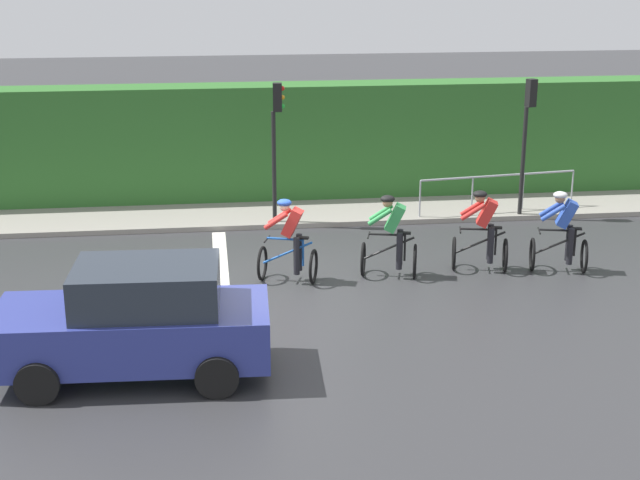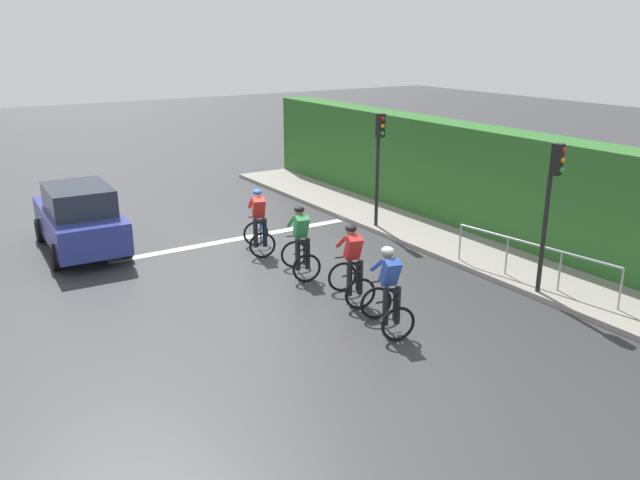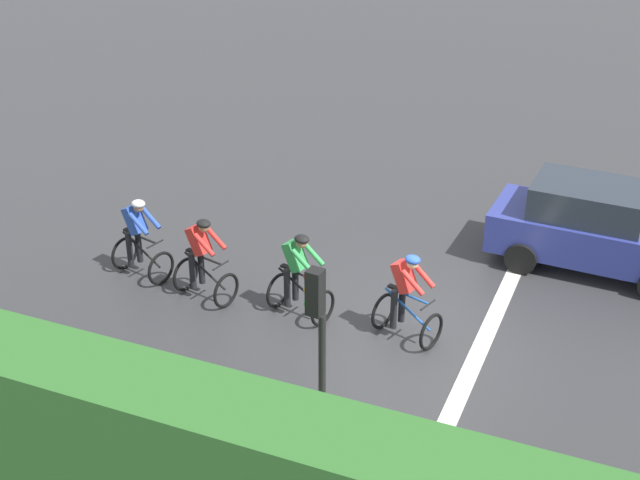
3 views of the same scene
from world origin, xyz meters
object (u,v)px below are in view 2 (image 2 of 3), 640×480
Objects in this scene: traffic_light_near_crossing at (379,154)px; cyclist_lead at (388,292)px; cyclist_second at (352,265)px; pedestrian_railing_kerbside at (533,253)px; cyclist_fourth at (259,223)px; traffic_light_far_junction at (551,197)px; car_navy at (80,218)px; cyclist_mid at (301,243)px.

cyclist_lead is at bearing 54.36° from traffic_light_near_crossing.
pedestrian_railing_kerbside is at bearing 158.39° from cyclist_second.
traffic_light_far_junction reaches higher than cyclist_fourth.
cyclist_lead is at bearing 80.64° from cyclist_second.
traffic_light_near_crossing is (-3.61, -3.84, 1.43)m from cyclist_second.
cyclist_fourth is at bearing -53.34° from pedestrian_railing_kerbside.
car_navy is at bearing -45.72° from pedestrian_railing_kerbside.
traffic_light_near_crossing is at bearing -152.38° from cyclist_mid.
pedestrian_railing_kerbside is (-0.31, -0.52, -1.42)m from traffic_light_far_junction.
cyclist_mid is 2.01m from cyclist_fourth.
cyclist_fourth is at bearing -88.61° from cyclist_mid.
cyclist_lead reaches higher than pedestrian_railing_kerbside.
traffic_light_near_crossing is 5.88m from traffic_light_far_junction.
cyclist_lead is 0.41× the size of pedestrian_railing_kerbside.
pedestrian_railing_kerbside is at bearing -120.38° from traffic_light_far_junction.
traffic_light_far_junction is 1.54m from pedestrian_railing_kerbside.
traffic_light_far_junction is (-3.68, 3.92, 1.43)m from cyclist_mid.
cyclist_second is at bearing -21.61° from pedestrian_railing_kerbside.
cyclist_second is 0.41× the size of pedestrian_railing_kerbside.
cyclist_second is 1.89m from cyclist_mid.
cyclist_lead is 8.93m from car_navy.
cyclist_fourth is 0.50× the size of traffic_light_near_crossing.
cyclist_fourth is at bearing -57.89° from traffic_light_far_junction.
car_navy is at bearing -34.66° from cyclist_fourth.
car_navy is (3.89, -4.67, 0.08)m from cyclist_mid.
cyclist_lead is 0.50× the size of traffic_light_far_junction.
pedestrian_railing_kerbside is (-4.03, 5.42, 0.01)m from cyclist_fourth.
car_navy is at bearing -19.54° from traffic_light_near_crossing.
traffic_light_near_crossing reaches higher than cyclist_lead.
cyclist_second is 0.50× the size of traffic_light_near_crossing.
cyclist_fourth is 0.50× the size of traffic_light_far_junction.
cyclist_mid reaches higher than pedestrian_railing_kerbside.
traffic_light_far_junction is at bearing 59.62° from pedestrian_railing_kerbside.
cyclist_mid is at bearing 129.81° from car_navy.
cyclist_mid is 0.41× the size of pedestrian_railing_kerbside.
cyclist_second is 1.00× the size of cyclist_mid.
cyclist_mid is (-0.12, -3.43, 0.00)m from cyclist_lead.
cyclist_mid is 0.50× the size of traffic_light_near_crossing.
pedestrian_railing_kerbside is (-0.24, 5.36, -1.42)m from traffic_light_near_crossing.
traffic_light_near_crossing is at bearing -133.22° from cyclist_second.
cyclist_mid is at bearing -92.01° from cyclist_lead.
traffic_light_near_crossing is at bearing -90.64° from traffic_light_far_junction.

